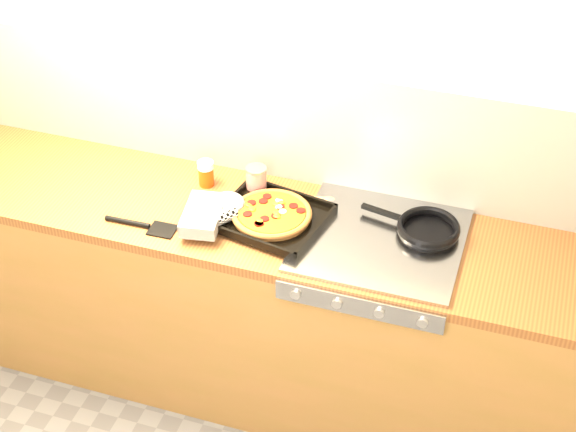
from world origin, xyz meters
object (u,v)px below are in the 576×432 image
(juice_glass, at_px, (206,173))
(pizza_on_tray, at_px, (253,214))
(tomato_can, at_px, (256,180))
(frying_pan, at_px, (427,229))

(juice_glass, bearing_deg, pizza_on_tray, -33.83)
(pizza_on_tray, distance_m, tomato_can, 0.20)
(frying_pan, bearing_deg, tomato_can, 174.37)
(frying_pan, relative_size, tomato_can, 3.47)
(tomato_can, relative_size, juice_glass, 1.09)
(pizza_on_tray, relative_size, frying_pan, 1.34)
(pizza_on_tray, xyz_separation_m, frying_pan, (0.64, 0.12, -0.01))
(pizza_on_tray, height_order, tomato_can, tomato_can)
(pizza_on_tray, bearing_deg, tomato_can, 106.36)
(frying_pan, xyz_separation_m, tomato_can, (-0.69, 0.07, 0.02))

